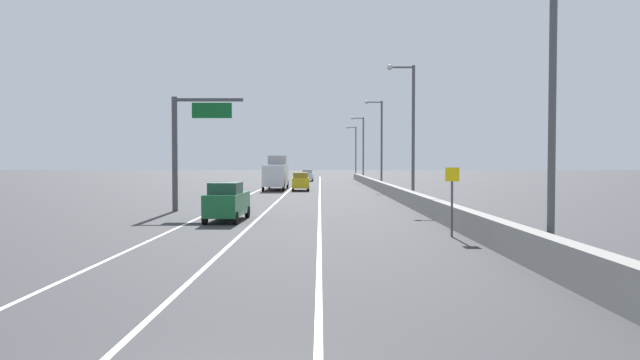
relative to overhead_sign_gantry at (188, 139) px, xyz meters
name	(u,v)px	position (x,y,z in m)	size (l,w,h in m)	color
ground_plane	(310,188)	(7.26, 33.76, -4.73)	(320.00, 320.00, 0.00)	#38383A
lane_stripe_left	(257,192)	(1.76, 24.76, -4.73)	(0.16, 130.00, 0.00)	silver
lane_stripe_center	(289,192)	(5.26, 24.76, -4.73)	(0.16, 130.00, 0.00)	silver
lane_stripe_right	(322,192)	(8.76, 24.76, -4.73)	(0.16, 130.00, 0.00)	silver
jersey_barrier_right	(402,195)	(15.39, 9.76, -4.18)	(0.60, 120.00, 1.10)	gray
overhead_sign_gantry	(188,139)	(0.00, 0.00, 0.00)	(4.68, 0.36, 7.50)	#47474C
speed_advisory_sign	(454,196)	(14.49, -12.89, -2.96)	(0.60, 0.11, 3.00)	#4C4C51
lamp_post_right_near	(547,73)	(15.95, -19.25, 1.34)	(2.14, 0.44, 10.62)	#4C4C51
lamp_post_right_second	(412,125)	(15.62, 6.00, 1.34)	(2.14, 0.44, 10.62)	#4C4C51
lamp_post_right_third	(381,138)	(15.93, 31.25, 1.34)	(2.14, 0.44, 10.62)	#4C4C51
lamp_post_right_fourth	(364,145)	(15.64, 56.51, 1.34)	(2.14, 0.44, 10.62)	#4C4C51
lamp_post_right_fifth	(356,148)	(15.99, 81.76, 1.34)	(2.14, 0.44, 10.62)	#4C4C51
car_green_0	(229,202)	(3.69, -6.22, -3.67)	(1.97, 4.80, 2.13)	#196033
car_white_1	(309,175)	(6.67, 59.32, -3.73)	(1.90, 4.73, 2.01)	white
car_yellow_2	(302,182)	(6.58, 27.15, -3.70)	(2.07, 4.34, 2.07)	gold
box_truck	(278,174)	(3.65, 29.34, -2.90)	(2.47, 9.19, 4.00)	silver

